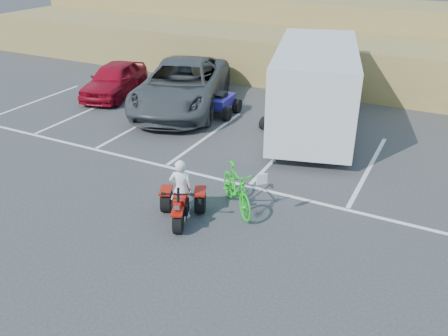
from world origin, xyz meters
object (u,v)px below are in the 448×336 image
at_px(rider, 181,189).
at_px(quad_atv_green, 281,129).
at_px(grey_pickup, 182,85).
at_px(red_car, 115,79).
at_px(quad_atv_blue, 221,115).
at_px(cargo_trailer, 314,87).
at_px(red_trike_atv, 182,220).
at_px(green_dirt_bike, 236,188).

xyz_separation_m(rider, quad_atv_green, (0.04, 6.55, -0.76)).
bearing_deg(grey_pickup, rider, -76.82).
bearing_deg(red_car, quad_atv_blue, -14.81).
bearing_deg(cargo_trailer, red_trike_atv, -113.66).
bearing_deg(rider, red_car, -66.73).
distance_m(red_car, quad_atv_green, 7.69).
bearing_deg(quad_atv_green, quad_atv_blue, -173.83).
bearing_deg(red_car, grey_pickup, -14.13).
height_order(rider, quad_atv_blue, rider).
height_order(grey_pickup, quad_atv_blue, grey_pickup).
height_order(red_trike_atv, quad_atv_blue, quad_atv_blue).
height_order(red_car, cargo_trailer, cargo_trailer).
relative_size(green_dirt_bike, red_car, 0.47).
bearing_deg(green_dirt_bike, cargo_trailer, 43.68).
distance_m(grey_pickup, quad_atv_green, 4.40).
height_order(red_trike_atv, quad_atv_green, red_trike_atv).
bearing_deg(green_dirt_bike, quad_atv_blue, 74.98).
relative_size(red_trike_atv, rider, 0.97).
relative_size(green_dirt_bike, quad_atv_green, 1.47).
relative_size(rider, red_car, 0.38).
bearing_deg(cargo_trailer, rider, -114.34).
xyz_separation_m(red_trike_atv, grey_pickup, (-4.31, 7.07, 0.90)).
bearing_deg(red_car, quad_atv_green, -16.61).
distance_m(red_trike_atv, green_dirt_bike, 1.54).
bearing_deg(red_trike_atv, quad_atv_green, 65.93).
relative_size(red_car, quad_atv_green, 3.09).
relative_size(cargo_trailer, quad_atv_blue, 4.49).
bearing_deg(quad_atv_green, red_trike_atv, -76.94).
distance_m(quad_atv_blue, quad_atv_green, 2.55).
height_order(rider, cargo_trailer, cargo_trailer).
relative_size(grey_pickup, cargo_trailer, 0.97).
height_order(green_dirt_bike, quad_atv_green, green_dirt_bike).
bearing_deg(red_trike_atv, rider, 90.00).
height_order(cargo_trailer, quad_atv_blue, cargo_trailer).
bearing_deg(red_trike_atv, green_dirt_bike, 24.78).
xyz_separation_m(red_car, quad_atv_blue, (5.11, -0.12, -0.69)).
relative_size(red_trike_atv, cargo_trailer, 0.22).
distance_m(red_trike_atv, quad_atv_blue, 7.44).
bearing_deg(red_trike_atv, quad_atv_blue, 85.86).
bearing_deg(red_car, green_dirt_bike, -48.49).
height_order(grey_pickup, quad_atv_green, grey_pickup).
bearing_deg(quad_atv_green, red_car, -170.22).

